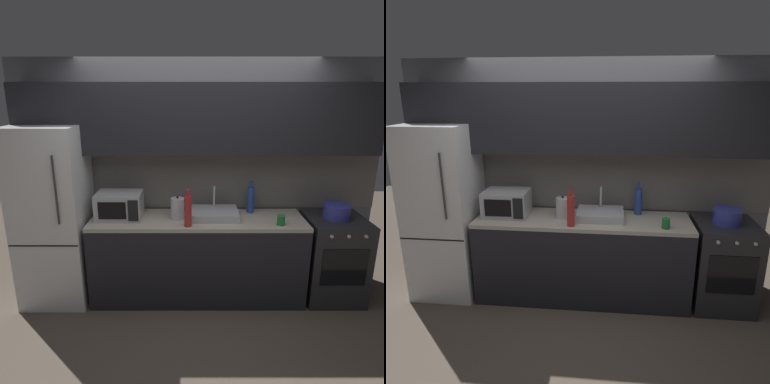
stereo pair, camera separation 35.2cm
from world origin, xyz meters
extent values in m
plane|color=#4C4238|center=(0.00, 0.00, 0.00)|extent=(10.00, 10.00, 0.00)
cube|color=slate|center=(0.00, 1.30, 1.25)|extent=(3.95, 0.10, 2.50)
cube|color=slate|center=(0.00, 1.25, 1.20)|extent=(3.95, 0.01, 0.60)
cube|color=black|center=(0.00, 1.08, 1.90)|extent=(3.63, 0.34, 0.70)
cube|color=black|center=(0.00, 0.90, 0.43)|extent=(2.21, 0.60, 0.86)
cube|color=#B2A899|center=(0.00, 0.90, 0.88)|extent=(2.21, 0.60, 0.04)
cube|color=white|center=(-1.48, 0.90, 0.93)|extent=(0.68, 0.66, 1.85)
cube|color=black|center=(-1.48, 0.57, 0.74)|extent=(0.67, 0.00, 0.01)
cylinder|color=#333333|center=(-1.30, 0.55, 1.30)|extent=(0.02, 0.02, 0.65)
cube|color=#232326|center=(1.44, 0.90, 0.45)|extent=(0.60, 0.60, 0.90)
cube|color=black|center=(1.44, 0.60, 0.50)|extent=(0.45, 0.01, 0.40)
cylinder|color=#B2B2B7|center=(1.28, 0.59, 0.83)|extent=(0.03, 0.02, 0.03)
cylinder|color=#B2B2B7|center=(1.44, 0.59, 0.83)|extent=(0.03, 0.02, 0.03)
cylinder|color=#B2B2B7|center=(1.61, 0.59, 0.83)|extent=(0.03, 0.02, 0.03)
cube|color=#A8AAAF|center=(-0.80, 0.92, 1.04)|extent=(0.46, 0.34, 0.27)
cube|color=black|center=(-0.85, 0.75, 1.04)|extent=(0.28, 0.01, 0.18)
cube|color=black|center=(-0.64, 0.75, 1.04)|extent=(0.10, 0.01, 0.22)
cube|color=#ADAFB5|center=(0.18, 0.93, 0.94)|extent=(0.48, 0.38, 0.08)
cylinder|color=silver|center=(0.18, 1.06, 1.09)|extent=(0.02, 0.02, 0.22)
cylinder|color=#B7BABF|center=(-0.21, 0.90, 1.01)|extent=(0.14, 0.14, 0.22)
sphere|color=black|center=(-0.21, 0.90, 1.13)|extent=(0.02, 0.02, 0.02)
cone|color=#B7BABF|center=(-0.12, 0.90, 1.05)|extent=(0.03, 0.03, 0.05)
cylinder|color=#234299|center=(0.57, 1.09, 1.04)|extent=(0.07, 0.07, 0.28)
cylinder|color=#234299|center=(0.57, 1.09, 1.21)|extent=(0.03, 0.03, 0.07)
cylinder|color=#A82323|center=(-0.10, 0.68, 1.05)|extent=(0.07, 0.07, 0.31)
cylinder|color=#A82323|center=(-0.10, 0.68, 1.24)|extent=(0.03, 0.03, 0.07)
cylinder|color=#1E6B2D|center=(0.82, 0.71, 0.95)|extent=(0.08, 0.08, 0.10)
cylinder|color=#333899|center=(1.44, 0.90, 0.97)|extent=(0.27, 0.27, 0.13)
cylinder|color=#333899|center=(1.44, 0.90, 1.04)|extent=(0.27, 0.27, 0.02)
camera|label=1|loc=(-0.06, -2.48, 2.17)|focal=32.55mm
camera|label=2|loc=(0.29, -2.46, 2.17)|focal=32.55mm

